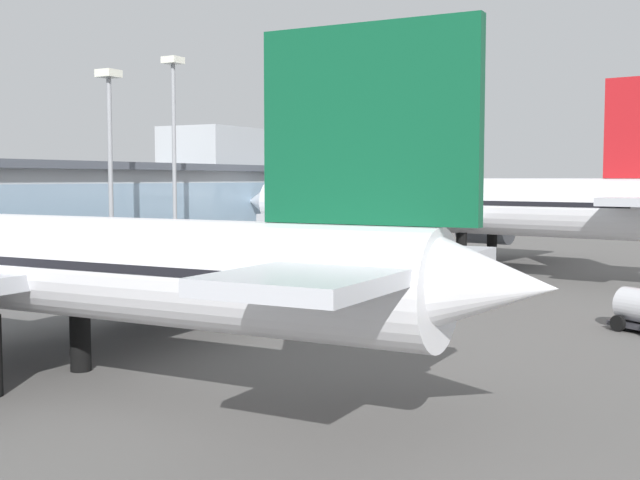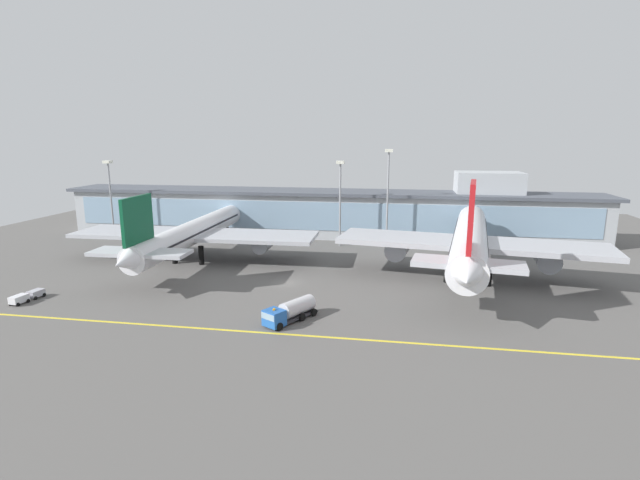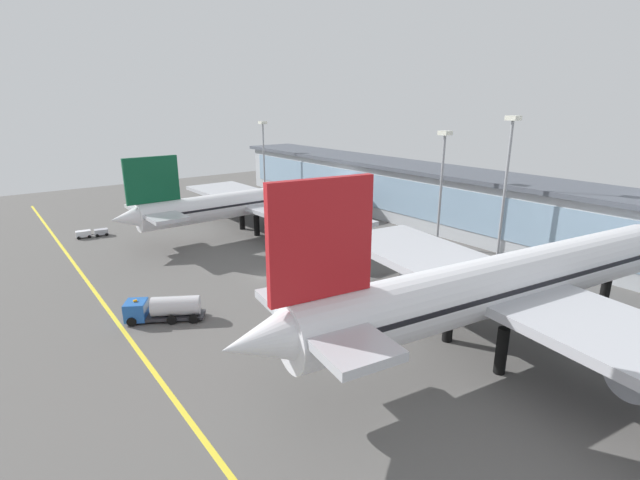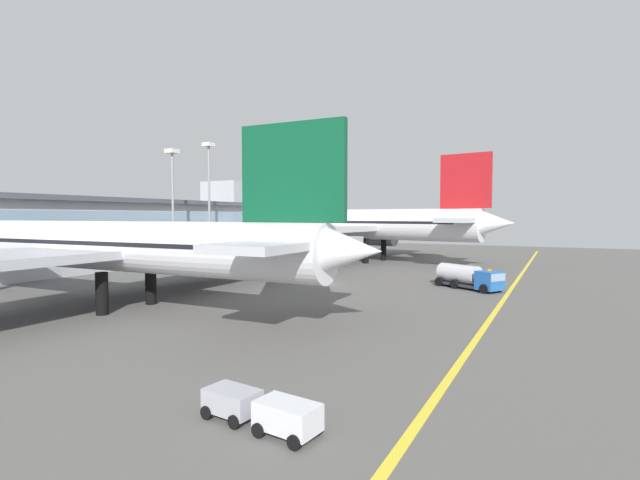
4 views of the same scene
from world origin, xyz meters
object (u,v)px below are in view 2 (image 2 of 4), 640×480
airliner_near_right (470,241)px  baggage_tug_near (27,296)px  fuel_tanker_truck (289,311)px  apron_light_mast_west (110,186)px  airliner_near_left (194,233)px  apron_light_mast_centre (340,189)px  apron_light_mast_east (388,183)px

airliner_near_right → baggage_tug_near: size_ratio=10.23×
fuel_tanker_truck → apron_light_mast_west: bearing=-98.8°
airliner_near_left → apron_light_mast_centre: bearing=-57.8°
airliner_near_left → apron_light_mast_east: size_ratio=2.55×
airliner_near_right → apron_light_mast_centre: size_ratio=2.90×
airliner_near_left → airliner_near_right: airliner_near_right is taller
airliner_near_right → fuel_tanker_truck: size_ratio=6.53×
baggage_tug_near → fuel_tanker_truck: bearing=95.4°
fuel_tanker_truck → baggage_tug_near: bearing=-60.6°
baggage_tug_near → apron_light_mast_east: bearing=139.0°
fuel_tanker_truck → apron_light_mast_centre: apron_light_mast_centre is taller
airliner_near_right → airliner_near_left: bearing=93.8°
fuel_tanker_truck → apron_light_mast_east: 53.81m
airliner_near_right → apron_light_mast_centre: apron_light_mast_centre is taller
baggage_tug_near → apron_light_mast_east: size_ratio=0.25×
airliner_near_left → airliner_near_right: bearing=-95.7°
apron_light_mast_west → apron_light_mast_east: 70.49m
apron_light_mast_east → baggage_tug_near: bearing=-138.1°
baggage_tug_near → apron_light_mast_west: bearing=-155.0°
fuel_tanker_truck → apron_light_mast_west: (-58.49, 48.83, 11.86)m
apron_light_mast_west → apron_light_mast_centre: 59.36m
airliner_near_right → baggage_tug_near: (-70.79, -24.59, -6.39)m
airliner_near_right → baggage_tug_near: 75.22m
apron_light_mast_centre → airliner_near_right: bearing=-41.1°
baggage_tug_near → apron_light_mast_centre: (44.00, 47.96, 12.78)m
apron_light_mast_centre → apron_light_mast_east: apron_light_mast_east is taller
apron_light_mast_west → apron_light_mast_centre: (59.36, 0.36, 0.21)m
airliner_near_left → apron_light_mast_west: 36.51m
apron_light_mast_west → apron_light_mast_east: bearing=1.5°
fuel_tanker_truck → apron_light_mast_centre: size_ratio=0.44×
airliner_near_right → baggage_tug_near: bearing=117.6°
baggage_tug_near → apron_light_mast_west: apron_light_mast_west is taller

